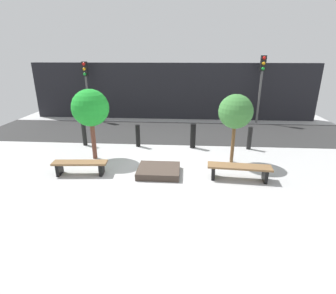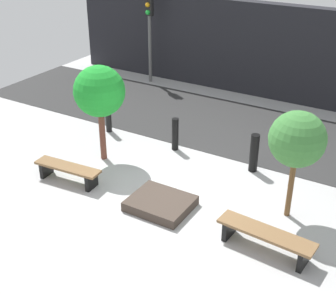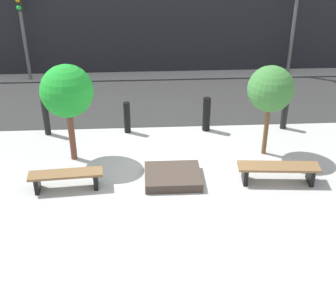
{
  "view_description": "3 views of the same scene",
  "coord_description": "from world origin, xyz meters",
  "px_view_note": "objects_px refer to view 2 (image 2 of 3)",
  "views": [
    {
      "loc": [
        0.84,
        -7.77,
        3.65
      ],
      "look_at": [
        0.3,
        -0.19,
        0.93
      ],
      "focal_mm": 28.0,
      "sensor_mm": 36.0,
      "label": 1
    },
    {
      "loc": [
        4.55,
        -7.45,
        5.91
      ],
      "look_at": [
        -0.17,
        0.41,
        1.2
      ],
      "focal_mm": 50.0,
      "sensor_mm": 36.0,
      "label": 2
    },
    {
      "loc": [
        -0.63,
        -9.55,
        6.2
      ],
      "look_at": [
        -0.11,
        -0.07,
        0.85
      ],
      "focal_mm": 50.0,
      "sensor_mm": 36.0,
      "label": 3
    }
  ],
  "objects_px": {
    "tree_behind_right_bench": "(297,140)",
    "traffic_light_west": "(149,22)",
    "bench_right": "(266,237)",
    "bench_left": "(68,170)",
    "planter_bed": "(160,203)",
    "tree_behind_left_bench": "(99,92)",
    "bollard_center": "(254,153)",
    "bollard_far_left": "(108,115)",
    "bollard_left": "(175,134)"
  },
  "relations": [
    {
      "from": "bollard_far_left",
      "to": "traffic_light_west",
      "type": "relative_size",
      "value": 0.33
    },
    {
      "from": "planter_bed",
      "to": "traffic_light_west",
      "type": "height_order",
      "value": "traffic_light_west"
    },
    {
      "from": "bench_right",
      "to": "bollard_center",
      "type": "height_order",
      "value": "bollard_center"
    },
    {
      "from": "planter_bed",
      "to": "tree_behind_left_bench",
      "type": "relative_size",
      "value": 0.53
    },
    {
      "from": "bench_left",
      "to": "planter_bed",
      "type": "xyz_separation_m",
      "value": [
        2.48,
        0.2,
        -0.2
      ]
    },
    {
      "from": "bench_right",
      "to": "bollard_center",
      "type": "distance_m",
      "value": 3.1
    },
    {
      "from": "bollard_center",
      "to": "bollard_left",
      "type": "bearing_deg",
      "value": 180.0
    },
    {
      "from": "bollard_left",
      "to": "traffic_light_west",
      "type": "xyz_separation_m",
      "value": [
        -3.62,
        4.35,
        1.8
      ]
    },
    {
      "from": "bench_right",
      "to": "tree_behind_right_bench",
      "type": "relative_size",
      "value": 0.81
    },
    {
      "from": "bench_left",
      "to": "bollard_far_left",
      "type": "distance_m",
      "value": 2.93
    },
    {
      "from": "bench_right",
      "to": "bench_left",
      "type": "bearing_deg",
      "value": -175.53
    },
    {
      "from": "tree_behind_left_bench",
      "to": "bollard_center",
      "type": "height_order",
      "value": "tree_behind_left_bench"
    },
    {
      "from": "tree_behind_right_bench",
      "to": "bollard_left",
      "type": "xyz_separation_m",
      "value": [
        -3.61,
        1.41,
        -1.35
      ]
    },
    {
      "from": "traffic_light_west",
      "to": "bench_left",
      "type": "bearing_deg",
      "value": -72.36
    },
    {
      "from": "bollard_center",
      "to": "bollard_far_left",
      "type": "bearing_deg",
      "value": 180.0
    },
    {
      "from": "tree_behind_left_bench",
      "to": "tree_behind_right_bench",
      "type": "bearing_deg",
      "value": 0.0
    },
    {
      "from": "planter_bed",
      "to": "tree_behind_right_bench",
      "type": "distance_m",
      "value": 3.23
    },
    {
      "from": "planter_bed",
      "to": "bollard_center",
      "type": "distance_m",
      "value": 2.84
    },
    {
      "from": "bench_left",
      "to": "bench_right",
      "type": "bearing_deg",
      "value": -4.47
    },
    {
      "from": "bench_left",
      "to": "tree_behind_right_bench",
      "type": "relative_size",
      "value": 0.72
    },
    {
      "from": "bench_right",
      "to": "traffic_light_west",
      "type": "xyz_separation_m",
      "value": [
        -7.23,
        7.14,
        1.92
      ]
    },
    {
      "from": "bench_right",
      "to": "tree_behind_right_bench",
      "type": "height_order",
      "value": "tree_behind_right_bench"
    },
    {
      "from": "bollard_center",
      "to": "traffic_light_west",
      "type": "relative_size",
      "value": 0.31
    },
    {
      "from": "bench_left",
      "to": "tree_behind_left_bench",
      "type": "relative_size",
      "value": 0.68
    },
    {
      "from": "tree_behind_right_bench",
      "to": "bollard_far_left",
      "type": "relative_size",
      "value": 2.25
    },
    {
      "from": "bench_left",
      "to": "bollard_far_left",
      "type": "bearing_deg",
      "value": 103.56
    },
    {
      "from": "traffic_light_west",
      "to": "tree_behind_left_bench",
      "type": "bearing_deg",
      "value": -68.51
    },
    {
      "from": "bollard_far_left",
      "to": "bollard_center",
      "type": "bearing_deg",
      "value": 0.0
    },
    {
      "from": "bench_right",
      "to": "bollard_far_left",
      "type": "height_order",
      "value": "bollard_far_left"
    },
    {
      "from": "bench_left",
      "to": "tree_behind_left_bench",
      "type": "height_order",
      "value": "tree_behind_left_bench"
    },
    {
      "from": "planter_bed",
      "to": "bollard_left",
      "type": "distance_m",
      "value": 2.84
    },
    {
      "from": "bench_right",
      "to": "bollard_center",
      "type": "xyz_separation_m",
      "value": [
        -1.35,
        2.78,
        0.17
      ]
    },
    {
      "from": "bench_right",
      "to": "traffic_light_west",
      "type": "relative_size",
      "value": 0.6
    },
    {
      "from": "traffic_light_west",
      "to": "bollard_far_left",
      "type": "bearing_deg",
      "value": -72.6
    },
    {
      "from": "bench_right",
      "to": "bollard_far_left",
      "type": "xyz_separation_m",
      "value": [
        -5.87,
        2.78,
        0.2
      ]
    },
    {
      "from": "tree_behind_right_bench",
      "to": "bollard_center",
      "type": "distance_m",
      "value": 2.35
    },
    {
      "from": "bollard_left",
      "to": "bollard_center",
      "type": "distance_m",
      "value": 2.26
    },
    {
      "from": "planter_bed",
      "to": "traffic_light_west",
      "type": "relative_size",
      "value": 0.41
    },
    {
      "from": "tree_behind_right_bench",
      "to": "bollard_center",
      "type": "relative_size",
      "value": 2.41
    },
    {
      "from": "bench_left",
      "to": "bench_right",
      "type": "relative_size",
      "value": 0.89
    },
    {
      "from": "tree_behind_left_bench",
      "to": "bollard_center",
      "type": "xyz_separation_m",
      "value": [
        3.61,
        1.41,
        -1.36
      ]
    },
    {
      "from": "planter_bed",
      "to": "tree_behind_right_bench",
      "type": "xyz_separation_m",
      "value": [
        2.48,
        1.17,
        1.7
      ]
    },
    {
      "from": "bollard_far_left",
      "to": "traffic_light_west",
      "type": "bearing_deg",
      "value": 107.4
    },
    {
      "from": "bench_right",
      "to": "tree_behind_right_bench",
      "type": "xyz_separation_m",
      "value": [
        0.0,
        1.37,
        1.48
      ]
    },
    {
      "from": "planter_bed",
      "to": "bollard_left",
      "type": "height_order",
      "value": "bollard_left"
    },
    {
      "from": "tree_behind_left_bench",
      "to": "bench_left",
      "type": "bearing_deg",
      "value": -90.0
    },
    {
      "from": "bollard_left",
      "to": "traffic_light_west",
      "type": "bearing_deg",
      "value": 129.75
    },
    {
      "from": "tree_behind_right_bench",
      "to": "traffic_light_west",
      "type": "bearing_deg",
      "value": 141.44
    },
    {
      "from": "bollard_far_left",
      "to": "planter_bed",
      "type": "bearing_deg",
      "value": -37.33
    },
    {
      "from": "bollard_far_left",
      "to": "bollard_center",
      "type": "relative_size",
      "value": 1.07
    }
  ]
}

